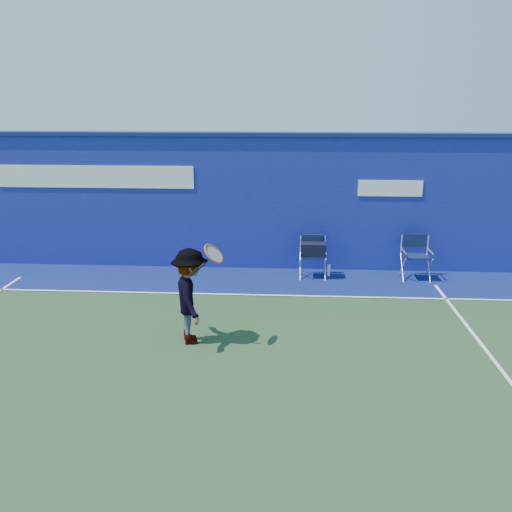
# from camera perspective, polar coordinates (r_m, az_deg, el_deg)

# --- Properties ---
(ground) EXTENTS (80.00, 80.00, 0.00)m
(ground) POSITION_cam_1_polar(r_m,az_deg,el_deg) (8.06, -6.89, -11.99)
(ground) COLOR #254424
(ground) RESTS_ON ground
(stadium_wall) EXTENTS (24.00, 0.50, 3.08)m
(stadium_wall) POSITION_cam_1_polar(r_m,az_deg,el_deg) (12.46, -2.94, 5.85)
(stadium_wall) COLOR navy
(stadium_wall) RESTS_ON ground
(out_of_bounds_strip) EXTENTS (24.00, 1.80, 0.01)m
(out_of_bounds_strip) POSITION_cam_1_polar(r_m,az_deg,el_deg) (11.79, -3.40, -2.54)
(out_of_bounds_strip) COLOR #0D1A55
(out_of_bounds_strip) RESTS_ON ground
(court_lines) EXTENTS (24.00, 12.00, 0.01)m
(court_lines) POSITION_cam_1_polar(r_m,az_deg,el_deg) (8.58, -6.18, -10.03)
(court_lines) COLOR white
(court_lines) RESTS_ON out_of_bounds_strip
(directors_chair_left) EXTENTS (0.54, 0.50, 0.91)m
(directors_chair_left) POSITION_cam_1_polar(r_m,az_deg,el_deg) (11.91, 6.00, -0.46)
(directors_chair_left) COLOR silver
(directors_chair_left) RESTS_ON ground
(directors_chair_right) EXTENTS (0.57, 0.51, 0.95)m
(directors_chair_right) POSITION_cam_1_polar(r_m,az_deg,el_deg) (12.26, 16.43, -1.00)
(directors_chair_right) COLOR silver
(directors_chair_right) RESTS_ON ground
(water_bottle) EXTENTS (0.07, 0.07, 0.25)m
(water_bottle) POSITION_cam_1_polar(r_m,az_deg,el_deg) (12.13, 7.67, -1.51)
(water_bottle) COLOR white
(water_bottle) RESTS_ON ground
(tennis_player) EXTENTS (1.00, 1.12, 1.67)m
(tennis_player) POSITION_cam_1_polar(r_m,az_deg,el_deg) (8.68, -6.89, -4.22)
(tennis_player) COLOR #EA4738
(tennis_player) RESTS_ON ground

